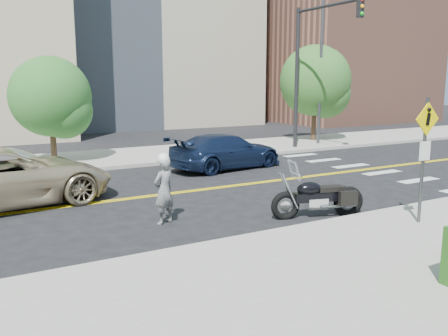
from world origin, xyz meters
TOP-DOWN VIEW (x-y plane):
  - ground_plane at (0.00, 0.00)m, footprint 120.00×120.00m
  - sidewalk_near at (0.00, -7.50)m, footprint 60.00×5.00m
  - sidewalk_far at (0.00, 7.50)m, footprint 60.00×5.00m
  - building_mid at (8.00, 26.00)m, footprint 18.00×14.00m
  - building_right at (26.00, 20.00)m, footprint 14.00×12.00m
  - lamp_post at (12.00, 6.50)m, footprint 0.16×0.16m
  - traffic_light at (10.00, 5.08)m, footprint 0.28×4.50m
  - pedestrian_sign at (4.20, -6.31)m, footprint 0.78×0.08m
  - motorcyclist at (-1.02, -2.89)m, footprint 0.72×0.60m
  - motorcycle at (2.73, -4.33)m, footprint 2.61×1.39m
  - suv at (-4.37, 0.88)m, footprint 6.48×3.75m
  - parked_car_silver at (-3.74, 4.11)m, footprint 3.73×1.62m
  - parked_car_blue at (4.12, 3.00)m, footprint 5.17×2.70m
  - tree_far_a at (-1.85, 7.33)m, footprint 3.35×3.35m
  - tree_far_b at (12.78, 7.85)m, footprint 4.05×4.05m

SIDE VIEW (x-z plane):
  - ground_plane at x=0.00m, z-range 0.00..0.00m
  - sidewalk_near at x=0.00m, z-range 0.00..0.15m
  - sidewalk_far at x=0.00m, z-range 0.00..0.15m
  - parked_car_silver at x=-3.74m, z-range 0.00..1.19m
  - parked_car_blue at x=4.12m, z-range 0.00..1.43m
  - motorcycle at x=2.73m, z-range 0.00..1.52m
  - suv at x=-4.37m, z-range 0.00..1.70m
  - motorcyclist at x=-1.02m, z-range 0.00..1.79m
  - pedestrian_sign at x=4.20m, z-range 0.46..3.46m
  - tree_far_a at x=-1.85m, z-range 0.61..5.18m
  - tree_far_b at x=12.78m, z-range 0.77..6.37m
  - lamp_post at x=12.00m, z-range 0.15..8.15m
  - traffic_light at x=10.00m, z-range 1.17..8.17m
  - building_right at x=26.00m, z-range 0.00..12.00m
  - building_mid at x=8.00m, z-range 0.00..20.00m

